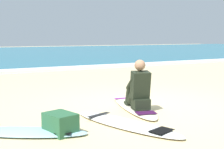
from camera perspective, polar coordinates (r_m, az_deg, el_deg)
name	(u,v)px	position (r m, az deg, el deg)	size (l,w,h in m)	color
ground_plane	(143,105)	(6.70, 5.68, -5.62)	(80.00, 80.00, 0.00)	beige
breaking_foam	(43,70)	(13.52, -12.59, 0.89)	(80.00, 0.90, 0.11)	white
surfboard_main	(134,106)	(6.46, 3.97, -5.77)	(1.10, 2.39, 0.08)	#EFE5C6
surfer_seated	(139,89)	(6.07, 4.94, -2.75)	(0.49, 0.76, 0.95)	black
surfboard_spare_near	(25,132)	(4.92, -15.67, -10.11)	(1.89, 1.46, 0.08)	#9ED1E5
surfboard_spare_far	(125,124)	(5.18, 2.47, -8.99)	(1.18, 2.29, 0.08)	white
beach_bag	(60,124)	(4.79, -9.46, -8.87)	(0.36, 0.48, 0.32)	#285B38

